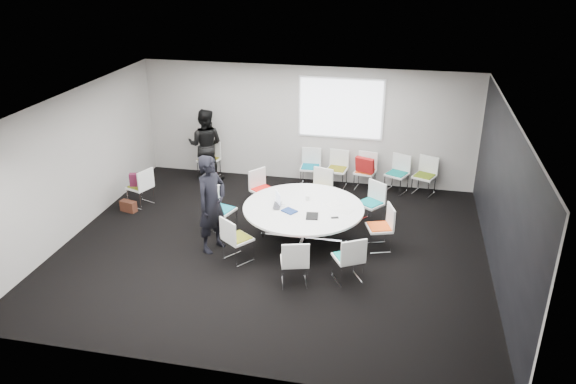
% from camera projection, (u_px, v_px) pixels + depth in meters
% --- Properties ---
extents(room_shell, '(8.08, 7.08, 2.88)m').
position_uv_depth(room_shell, '(278.00, 180.00, 10.21)').
color(room_shell, black).
rests_on(room_shell, ground).
extents(conference_table, '(2.32, 2.32, 0.73)m').
position_uv_depth(conference_table, '(303.00, 215.00, 10.81)').
color(conference_table, silver).
rests_on(conference_table, ground).
extents(projection_screen, '(1.90, 0.03, 1.35)m').
position_uv_depth(projection_screen, '(341.00, 109.00, 12.99)').
color(projection_screen, white).
rests_on(projection_screen, room_shell).
extents(chair_ring_a, '(0.57, 0.58, 0.88)m').
position_uv_depth(chair_ring_a, '(379.00, 236.00, 10.63)').
color(chair_ring_a, silver).
rests_on(chair_ring_a, ground).
extents(chair_ring_b, '(0.64, 0.63, 0.88)m').
position_uv_depth(chair_ring_b, '(370.00, 211.00, 11.62)').
color(chair_ring_b, silver).
rests_on(chair_ring_b, ground).
extents(chair_ring_c, '(0.56, 0.55, 0.88)m').
position_uv_depth(chair_ring_c, '(319.00, 197.00, 12.28)').
color(chair_ring_c, silver).
rests_on(chair_ring_c, ground).
extents(chair_ring_d, '(0.63, 0.64, 0.88)m').
position_uv_depth(chair_ring_d, '(263.00, 197.00, 12.24)').
color(chair_ring_d, silver).
rests_on(chair_ring_d, ground).
extents(chair_ring_e, '(0.56, 0.57, 0.88)m').
position_uv_depth(chair_ring_e, '(222.00, 218.00, 11.33)').
color(chair_ring_e, silver).
rests_on(chair_ring_e, ground).
extents(chair_ring_f, '(0.64, 0.63, 0.88)m').
position_uv_depth(chair_ring_f, '(237.00, 247.00, 10.23)').
color(chair_ring_f, silver).
rests_on(chair_ring_f, ground).
extents(chair_ring_g, '(0.57, 0.56, 0.88)m').
position_uv_depth(chair_ring_g, '(295.00, 270.00, 9.50)').
color(chair_ring_g, silver).
rests_on(chair_ring_g, ground).
extents(chair_ring_h, '(0.62, 0.62, 0.88)m').
position_uv_depth(chair_ring_h, '(348.00, 267.00, 9.61)').
color(chair_ring_h, silver).
rests_on(chair_ring_h, ground).
extents(chair_back_a, '(0.48, 0.47, 0.88)m').
position_uv_depth(chair_back_a, '(310.00, 174.00, 13.49)').
color(chair_back_a, silver).
rests_on(chair_back_a, ground).
extents(chair_back_b, '(0.51, 0.50, 0.88)m').
position_uv_depth(chair_back_b, '(337.00, 176.00, 13.36)').
color(chair_back_b, silver).
rests_on(chair_back_b, ground).
extents(chair_back_c, '(0.53, 0.53, 0.88)m').
position_uv_depth(chair_back_c, '(365.00, 178.00, 13.24)').
color(chair_back_c, silver).
rests_on(chair_back_c, ground).
extents(chair_back_d, '(0.61, 0.60, 0.88)m').
position_uv_depth(chair_back_d, '(397.00, 181.00, 13.09)').
color(chair_back_d, silver).
rests_on(chair_back_d, ground).
extents(chair_back_e, '(0.60, 0.59, 0.88)m').
position_uv_depth(chair_back_e, '(424.00, 183.00, 12.98)').
color(chair_back_e, silver).
rests_on(chair_back_e, ground).
extents(chair_spare_left, '(0.58, 0.59, 0.88)m').
position_uv_depth(chair_spare_left, '(141.00, 194.00, 12.40)').
color(chair_spare_left, silver).
rests_on(chair_spare_left, ground).
extents(chair_person_back, '(0.56, 0.55, 0.88)m').
position_uv_depth(chair_person_back, '(209.00, 166.00, 13.97)').
color(chair_person_back, silver).
rests_on(chair_person_back, ground).
extents(person_main, '(0.68, 0.81, 1.88)m').
position_uv_depth(person_main, '(212.00, 204.00, 10.36)').
color(person_main, black).
rests_on(person_main, ground).
extents(person_back, '(0.91, 0.74, 1.78)m').
position_uv_depth(person_back, '(205.00, 145.00, 13.58)').
color(person_back, black).
rests_on(person_back, ground).
extents(laptop, '(0.25, 0.36, 0.03)m').
position_uv_depth(laptop, '(280.00, 206.00, 10.74)').
color(laptop, '#333338').
rests_on(laptop, conference_table).
extents(laptop_lid, '(0.16, 0.27, 0.22)m').
position_uv_depth(laptop_lid, '(278.00, 198.00, 10.80)').
color(laptop_lid, silver).
rests_on(laptop_lid, conference_table).
extents(notebook_black, '(0.26, 0.33, 0.02)m').
position_uv_depth(notebook_black, '(312.00, 216.00, 10.35)').
color(notebook_black, black).
rests_on(notebook_black, conference_table).
extents(tablet_folio, '(0.33, 0.31, 0.03)m').
position_uv_depth(tablet_folio, '(289.00, 211.00, 10.54)').
color(tablet_folio, navy).
rests_on(tablet_folio, conference_table).
extents(papers_right, '(0.36, 0.36, 0.00)m').
position_uv_depth(papers_right, '(333.00, 204.00, 10.85)').
color(papers_right, white).
rests_on(papers_right, conference_table).
extents(papers_front, '(0.35, 0.30, 0.00)m').
position_uv_depth(papers_front, '(344.00, 211.00, 10.57)').
color(papers_front, white).
rests_on(papers_front, conference_table).
extents(cup, '(0.08, 0.08, 0.09)m').
position_uv_depth(cup, '(307.00, 198.00, 11.01)').
color(cup, white).
rests_on(cup, conference_table).
extents(phone, '(0.16, 0.11, 0.01)m').
position_uv_depth(phone, '(335.00, 218.00, 10.30)').
color(phone, black).
rests_on(phone, conference_table).
extents(maroon_bag, '(0.42, 0.26, 0.28)m').
position_uv_depth(maroon_bag, '(139.00, 179.00, 12.27)').
color(maroon_bag, '#56172F').
rests_on(maroon_bag, chair_spare_left).
extents(brown_bag, '(0.39, 0.25, 0.24)m').
position_uv_depth(brown_bag, '(128.00, 206.00, 12.19)').
color(brown_bag, '#442115').
rests_on(brown_bag, ground).
extents(red_jacket, '(0.47, 0.31, 0.36)m').
position_uv_depth(red_jacket, '(365.00, 165.00, 12.86)').
color(red_jacket, maroon).
rests_on(red_jacket, chair_back_c).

